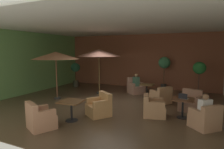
{
  "coord_description": "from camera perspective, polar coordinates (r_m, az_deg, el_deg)",
  "views": [
    {
      "loc": [
        3.77,
        -7.64,
        2.38
      ],
      "look_at": [
        0.0,
        0.45,
        1.28
      ],
      "focal_mm": 30.82,
      "sensor_mm": 36.0,
      "label": 1
    }
  ],
  "objects": [
    {
      "name": "ground_plane",
      "position": [
        8.84,
        -1.25,
        -8.66
      ],
      "size": [
        10.04,
        9.0,
        0.02
      ],
      "primitive_type": "cube",
      "color": "#4F3B2A"
    },
    {
      "name": "wall_back_brick",
      "position": [
        12.69,
        7.69,
        3.95
      ],
      "size": [
        10.04,
        0.08,
        3.42
      ],
      "primitive_type": "cube",
      "color": "brown",
      "rests_on": "ground_plane"
    },
    {
      "name": "wall_left_accent",
      "position": [
        11.63,
        -23.89,
        3.14
      ],
      "size": [
        0.08,
        9.0,
        3.42
      ],
      "primitive_type": "cube",
      "color": "#669A52",
      "rests_on": "ground_plane"
    },
    {
      "name": "ceiling_slab",
      "position": [
        8.58,
        -1.31,
        14.21
      ],
      "size": [
        10.04,
        9.0,
        0.06
      ],
      "primitive_type": "cube",
      "color": "silver",
      "rests_on": "wall_back_brick"
    },
    {
      "name": "cafe_table_front_left",
      "position": [
        7.34,
        20.27,
        -7.95
      ],
      "size": [
        0.75,
        0.75,
        0.7
      ],
      "color": "black",
      "rests_on": "ground_plane"
    },
    {
      "name": "armchair_front_left_north",
      "position": [
        8.36,
        22.23,
        -7.85
      ],
      "size": [
        0.89,
        0.86,
        0.83
      ],
      "color": "tan",
      "rests_on": "ground_plane"
    },
    {
      "name": "armchair_front_left_east",
      "position": [
        7.27,
        12.06,
        -9.78
      ],
      "size": [
        0.94,
        0.9,
        0.79
      ],
      "color": "tan",
      "rests_on": "ground_plane"
    },
    {
      "name": "armchair_front_left_south",
      "position": [
        6.68,
        25.91,
        -11.87
      ],
      "size": [
        1.0,
        1.0,
        0.79
      ],
      "color": "tan",
      "rests_on": "ground_plane"
    },
    {
      "name": "cafe_table_front_right",
      "position": [
        6.76,
        -11.96,
        -9.0
      ],
      "size": [
        0.82,
        0.82,
        0.7
      ],
      "color": "black",
      "rests_on": "ground_plane"
    },
    {
      "name": "armchair_front_right_north",
      "position": [
        7.21,
        -3.75,
        -9.67
      ],
      "size": [
        1.05,
        1.05,
        0.84
      ],
      "color": "tan",
      "rests_on": "ground_plane"
    },
    {
      "name": "armchair_front_right_east",
      "position": [
        6.44,
        -20.53,
        -12.17
      ],
      "size": [
        1.01,
        0.99,
        0.85
      ],
      "color": "tan",
      "rests_on": "ground_plane"
    },
    {
      "name": "cafe_table_mid_center",
      "position": [
        9.96,
        10.31,
        -3.81
      ],
      "size": [
        0.67,
        0.67,
        0.7
      ],
      "color": "black",
      "rests_on": "ground_plane"
    },
    {
      "name": "armchair_mid_center_north",
      "position": [
        10.95,
        7.0,
        -3.89
      ],
      "size": [
        1.09,
        1.09,
        0.89
      ],
      "color": "tan",
      "rests_on": "ground_plane"
    },
    {
      "name": "armchair_mid_center_east",
      "position": [
        9.12,
        14.31,
        -6.42
      ],
      "size": [
        1.06,
        1.05,
        0.78
      ],
      "color": "tan",
      "rests_on": "ground_plane"
    },
    {
      "name": "patio_umbrella_tall_red",
      "position": [
        9.83,
        -16.33,
        5.39
      ],
      "size": [
        2.3,
        2.3,
        2.34
      ],
      "color": "#2D2D2D",
      "rests_on": "ground_plane"
    },
    {
      "name": "patio_umbrella_center_beige",
      "position": [
        10.63,
        -3.89,
        6.4
      ],
      "size": [
        2.39,
        2.39,
        2.47
      ],
      "color": "#2D2D2D",
      "rests_on": "ground_plane"
    },
    {
      "name": "potted_tree_left_corner",
      "position": [
        12.91,
        -10.78,
        1.15
      ],
      "size": [
        0.6,
        0.6,
        1.6
      ],
      "color": "#38392A",
      "rests_on": "ground_plane"
    },
    {
      "name": "potted_tree_mid_left",
      "position": [
        10.76,
        24.44,
        0.62
      ],
      "size": [
        0.63,
        0.63,
        1.83
      ],
      "color": "#A1654A",
      "rests_on": "ground_plane"
    },
    {
      "name": "potted_tree_mid_right",
      "position": [
        11.82,
        15.24,
        2.54
      ],
      "size": [
        0.69,
        0.69,
        2.03
      ],
      "color": "#373532",
      "rests_on": "ground_plane"
    },
    {
      "name": "patron_blue_shirt",
      "position": [
        10.84,
        7.17,
        -1.82
      ],
      "size": [
        0.39,
        0.4,
        0.69
      ],
      "color": "#457055",
      "rests_on": "ground_plane"
    },
    {
      "name": "patron_by_window",
      "position": [
        6.59,
        25.87,
        -8.41
      ],
      "size": [
        0.42,
        0.42,
        0.67
      ],
      "color": "silver",
      "rests_on": "ground_plane"
    },
    {
      "name": "iced_drink_cup",
      "position": [
        7.35,
        21.01,
        -6.27
      ],
      "size": [
        0.08,
        0.08,
        0.11
      ],
      "primitive_type": "cylinder",
      "color": "white",
      "rests_on": "cafe_table_front_left"
    },
    {
      "name": "open_laptop",
      "position": [
        7.31,
        20.42,
        -6.35
      ],
      "size": [
        0.36,
        0.3,
        0.2
      ],
      "color": "#9EA0A5",
      "rests_on": "cafe_table_front_left"
    }
  ]
}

